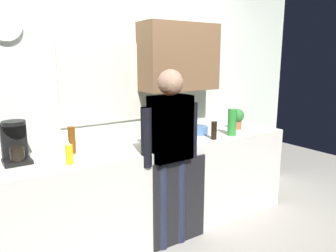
{
  "coord_description": "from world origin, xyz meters",
  "views": [
    {
      "loc": [
        -1.55,
        -2.26,
        1.69
      ],
      "look_at": [
        0.15,
        0.25,
        1.06
      ],
      "focal_mm": 34.86,
      "sensor_mm": 36.0,
      "label": 1
    }
  ],
  "objects_px": {
    "bottle_dark_sauce": "(214,130)",
    "coffee_maker": "(15,144)",
    "mixing_bowl": "(197,130)",
    "dish_soap": "(69,154)",
    "bottle_amber_beer": "(72,140)",
    "cup_yellow_cup": "(175,129)",
    "potted_plant": "(237,117)",
    "bottle_olive_oil": "(185,127)",
    "bottle_clear_soda": "(232,122)",
    "person_at_sink": "(170,145)",
    "person_guest": "(170,145)"
  },
  "relations": [
    {
      "from": "coffee_maker",
      "to": "bottle_clear_soda",
      "type": "relative_size",
      "value": 1.18
    },
    {
      "from": "bottle_clear_soda",
      "to": "coffee_maker",
      "type": "bearing_deg",
      "value": 171.92
    },
    {
      "from": "bottle_clear_soda",
      "to": "mixing_bowl",
      "type": "distance_m",
      "value": 0.37
    },
    {
      "from": "coffee_maker",
      "to": "bottle_amber_beer",
      "type": "height_order",
      "value": "coffee_maker"
    },
    {
      "from": "person_guest",
      "to": "cup_yellow_cup",
      "type": "bearing_deg",
      "value": -148.61
    },
    {
      "from": "bottle_amber_beer",
      "to": "potted_plant",
      "type": "distance_m",
      "value": 1.86
    },
    {
      "from": "coffee_maker",
      "to": "potted_plant",
      "type": "height_order",
      "value": "coffee_maker"
    },
    {
      "from": "bottle_dark_sauce",
      "to": "person_guest",
      "type": "relative_size",
      "value": 0.11
    },
    {
      "from": "cup_yellow_cup",
      "to": "potted_plant",
      "type": "relative_size",
      "value": 0.37
    },
    {
      "from": "bottle_dark_sauce",
      "to": "dish_soap",
      "type": "xyz_separation_m",
      "value": [
        -1.43,
        0.04,
        -0.01
      ]
    },
    {
      "from": "bottle_clear_soda",
      "to": "dish_soap",
      "type": "xyz_separation_m",
      "value": [
        -1.7,
        0.02,
        -0.06
      ]
    },
    {
      "from": "bottle_olive_oil",
      "to": "dish_soap",
      "type": "height_order",
      "value": "bottle_olive_oil"
    },
    {
      "from": "person_guest",
      "to": "bottle_olive_oil",
      "type": "bearing_deg",
      "value": -163.21
    },
    {
      "from": "bottle_dark_sauce",
      "to": "bottle_clear_soda",
      "type": "xyz_separation_m",
      "value": [
        0.27,
        0.02,
        0.05
      ]
    },
    {
      "from": "bottle_olive_oil",
      "to": "cup_yellow_cup",
      "type": "distance_m",
      "value": 0.28
    },
    {
      "from": "bottle_clear_soda",
      "to": "person_at_sink",
      "type": "distance_m",
      "value": 0.87
    },
    {
      "from": "bottle_dark_sauce",
      "to": "person_at_sink",
      "type": "height_order",
      "value": "person_at_sink"
    },
    {
      "from": "bottle_olive_oil",
      "to": "bottle_clear_soda",
      "type": "relative_size",
      "value": 0.89
    },
    {
      "from": "mixing_bowl",
      "to": "person_at_sink",
      "type": "distance_m",
      "value": 0.71
    },
    {
      "from": "mixing_bowl",
      "to": "person_guest",
      "type": "height_order",
      "value": "person_guest"
    },
    {
      "from": "bottle_olive_oil",
      "to": "mixing_bowl",
      "type": "relative_size",
      "value": 1.14
    },
    {
      "from": "bottle_olive_oil",
      "to": "potted_plant",
      "type": "distance_m",
      "value": 0.77
    },
    {
      "from": "bottle_dark_sauce",
      "to": "potted_plant",
      "type": "relative_size",
      "value": 0.78
    },
    {
      "from": "bottle_amber_beer",
      "to": "person_guest",
      "type": "bearing_deg",
      "value": -28.53
    },
    {
      "from": "bottle_dark_sauce",
      "to": "bottle_olive_oil",
      "type": "bearing_deg",
      "value": 143.22
    },
    {
      "from": "bottle_dark_sauce",
      "to": "bottle_amber_beer",
      "type": "distance_m",
      "value": 1.35
    },
    {
      "from": "dish_soap",
      "to": "person_guest",
      "type": "relative_size",
      "value": 0.11
    },
    {
      "from": "bottle_amber_beer",
      "to": "bottle_olive_oil",
      "type": "xyz_separation_m",
      "value": [
        1.09,
        -0.14,
        0.01
      ]
    },
    {
      "from": "coffee_maker",
      "to": "bottle_dark_sauce",
      "type": "xyz_separation_m",
      "value": [
        1.76,
        -0.31,
        -0.06
      ]
    },
    {
      "from": "cup_yellow_cup",
      "to": "mixing_bowl",
      "type": "height_order",
      "value": "cup_yellow_cup"
    },
    {
      "from": "mixing_bowl",
      "to": "dish_soap",
      "type": "xyz_separation_m",
      "value": [
        -1.45,
        -0.24,
        0.04
      ]
    },
    {
      "from": "bottle_clear_soda",
      "to": "cup_yellow_cup",
      "type": "height_order",
      "value": "bottle_clear_soda"
    },
    {
      "from": "person_at_sink",
      "to": "person_guest",
      "type": "distance_m",
      "value": 0.0
    },
    {
      "from": "bottle_amber_beer",
      "to": "dish_soap",
      "type": "height_order",
      "value": "bottle_amber_beer"
    },
    {
      "from": "person_guest",
      "to": "coffee_maker",
      "type": "bearing_deg",
      "value": -38.6
    },
    {
      "from": "coffee_maker",
      "to": "bottle_clear_soda",
      "type": "distance_m",
      "value": 2.04
    },
    {
      "from": "person_at_sink",
      "to": "bottle_olive_oil",
      "type": "bearing_deg",
      "value": 50.13
    },
    {
      "from": "mixing_bowl",
      "to": "person_guest",
      "type": "bearing_deg",
      "value": -148.68
    },
    {
      "from": "coffee_maker",
      "to": "mixing_bowl",
      "type": "xyz_separation_m",
      "value": [
        1.77,
        -0.03,
        -0.11
      ]
    },
    {
      "from": "coffee_maker",
      "to": "potted_plant",
      "type": "relative_size",
      "value": 1.43
    },
    {
      "from": "bottle_amber_beer",
      "to": "bottle_clear_soda",
      "type": "relative_size",
      "value": 0.82
    },
    {
      "from": "mixing_bowl",
      "to": "cup_yellow_cup",
      "type": "bearing_deg",
      "value": 138.38
    },
    {
      "from": "mixing_bowl",
      "to": "bottle_dark_sauce",
      "type": "bearing_deg",
      "value": -93.6
    },
    {
      "from": "bottle_dark_sauce",
      "to": "coffee_maker",
      "type": "bearing_deg",
      "value": 169.99
    },
    {
      "from": "coffee_maker",
      "to": "bottle_olive_oil",
      "type": "xyz_separation_m",
      "value": [
        1.52,
        -0.14,
        -0.02
      ]
    },
    {
      "from": "bottle_olive_oil",
      "to": "potted_plant",
      "type": "relative_size",
      "value": 1.09
    },
    {
      "from": "bottle_dark_sauce",
      "to": "bottle_amber_beer",
      "type": "xyz_separation_m",
      "value": [
        -1.32,
        0.31,
        0.03
      ]
    },
    {
      "from": "bottle_dark_sauce",
      "to": "bottle_amber_beer",
      "type": "relative_size",
      "value": 0.78
    },
    {
      "from": "coffee_maker",
      "to": "bottle_clear_soda",
      "type": "xyz_separation_m",
      "value": [
        2.02,
        -0.29,
        -0.01
      ]
    },
    {
      "from": "bottle_olive_oil",
      "to": "bottle_dark_sauce",
      "type": "bearing_deg",
      "value": -36.78
    }
  ]
}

